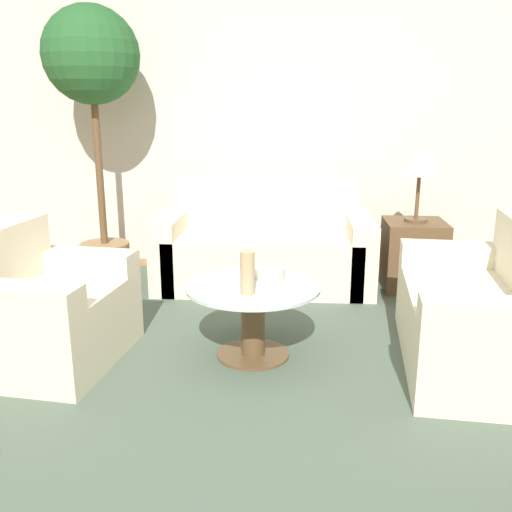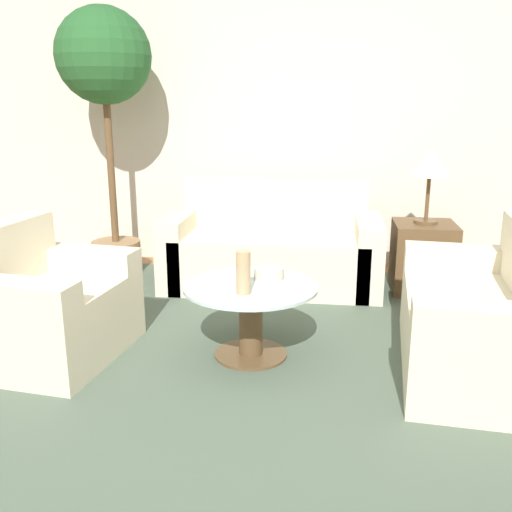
# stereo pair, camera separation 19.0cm
# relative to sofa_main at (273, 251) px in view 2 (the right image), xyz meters

# --- Properties ---
(ground_plane) EXTENTS (14.00, 14.00, 0.00)m
(ground_plane) POSITION_rel_sofa_main_xyz_m (-0.14, -2.19, -0.28)
(ground_plane) COLOR #8E603D
(wall_back) EXTENTS (10.00, 0.06, 2.60)m
(wall_back) POSITION_rel_sofa_main_xyz_m (-0.14, 0.70, 1.02)
(wall_back) COLOR beige
(wall_back) RESTS_ON ground_plane
(rug) EXTENTS (3.51, 3.67, 0.01)m
(rug) POSITION_rel_sofa_main_xyz_m (0.01, -1.41, -0.28)
(rug) COLOR #4C5B4C
(rug) RESTS_ON ground_plane
(sofa_main) EXTENTS (1.73, 0.79, 0.84)m
(sofa_main) POSITION_rel_sofa_main_xyz_m (0.00, 0.00, 0.00)
(sofa_main) COLOR beige
(sofa_main) RESTS_ON ground_plane
(armchair) EXTENTS (0.83, 0.98, 0.80)m
(armchair) POSITION_rel_sofa_main_xyz_m (-1.19, -1.54, -0.00)
(armchair) COLOR beige
(armchair) RESTS_ON ground_plane
(loveseat) EXTENTS (0.87, 1.37, 0.82)m
(loveseat) POSITION_rel_sofa_main_xyz_m (1.33, -1.43, -0.00)
(loveseat) COLOR beige
(loveseat) RESTS_ON ground_plane
(coffee_table) EXTENTS (0.78, 0.78, 0.44)m
(coffee_table) POSITION_rel_sofa_main_xyz_m (0.01, -1.41, 0.00)
(coffee_table) COLOR brown
(coffee_table) RESTS_ON ground_plane
(side_table) EXTENTS (0.47, 0.47, 0.55)m
(side_table) POSITION_rel_sofa_main_xyz_m (1.20, -0.03, -0.01)
(side_table) COLOR brown
(side_table) RESTS_ON ground_plane
(table_lamp) EXTENTS (0.34, 0.34, 0.58)m
(table_lamp) POSITION_rel_sofa_main_xyz_m (1.20, -0.03, 0.72)
(table_lamp) COLOR brown
(table_lamp) RESTS_ON side_table
(potted_plant) EXTENTS (0.77, 0.77, 2.20)m
(potted_plant) POSITION_rel_sofa_main_xyz_m (-1.39, 0.13, 1.36)
(potted_plant) COLOR #93704C
(potted_plant) RESTS_ON ground_plane
(vase) EXTENTS (0.08, 0.08, 0.24)m
(vase) POSITION_rel_sofa_main_xyz_m (-0.01, -1.56, 0.28)
(vase) COLOR tan
(vase) RESTS_ON coffee_table
(bowl) EXTENTS (0.18, 0.18, 0.07)m
(bowl) POSITION_rel_sofa_main_xyz_m (0.10, -1.27, 0.20)
(bowl) COLOR beige
(bowl) RESTS_ON coffee_table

